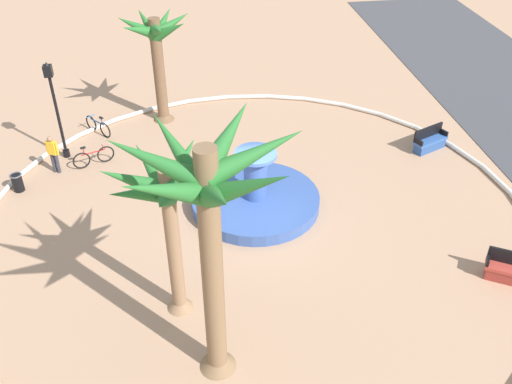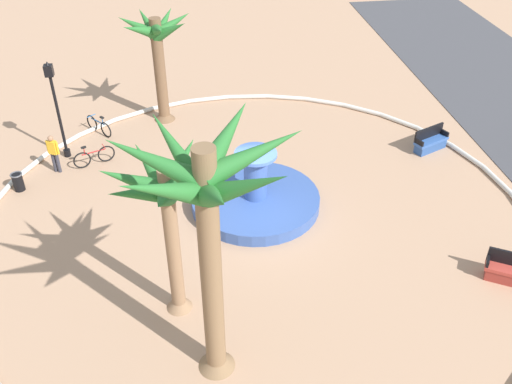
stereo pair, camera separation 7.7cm
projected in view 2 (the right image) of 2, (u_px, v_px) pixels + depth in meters
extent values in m
plane|color=tan|center=(256.00, 218.00, 20.40)|extent=(80.00, 80.00, 0.00)
torus|color=silver|center=(256.00, 216.00, 20.35)|extent=(19.69, 19.69, 0.20)
cylinder|color=#38569E|center=(256.00, 201.00, 20.90)|extent=(4.70, 4.70, 0.45)
cylinder|color=#236093|center=(256.00, 201.00, 20.92)|extent=(4.13, 4.13, 0.34)
cylinder|color=#38569E|center=(256.00, 176.00, 20.28)|extent=(0.85, 0.85, 1.72)
cylinder|color=#3D5FAD|center=(256.00, 154.00, 19.74)|extent=(1.50, 1.50, 0.12)
cylinder|color=brown|center=(211.00, 273.00, 13.26)|extent=(0.52, 0.52, 6.76)
cone|color=brown|center=(217.00, 359.00, 15.07)|extent=(0.99, 0.99, 0.50)
cone|color=#28702D|center=(214.00, 199.00, 10.86)|extent=(2.29, 0.82, 1.61)
cone|color=#28702D|center=(245.00, 187.00, 11.23)|extent=(1.84, 2.07, 1.66)
cone|color=#28702D|center=(254.00, 154.00, 11.80)|extent=(1.01, 2.38, 1.24)
cone|color=#28702D|center=(227.00, 136.00, 12.29)|extent=(2.29, 1.66, 1.13)
cone|color=#28702D|center=(179.00, 153.00, 12.24)|extent=(2.19, 1.64, 1.64)
cone|color=#28702D|center=(155.00, 162.00, 11.70)|extent=(1.24, 2.36, 1.38)
cone|color=#28702D|center=(166.00, 190.00, 11.09)|extent=(1.73, 2.16, 1.62)
cylinder|color=#8E6B4C|center=(173.00, 244.00, 15.52)|extent=(0.40, 0.40, 4.88)
cone|color=#8E6B4C|center=(179.00, 301.00, 16.79)|extent=(0.77, 0.77, 0.50)
cone|color=#28702D|center=(163.00, 201.00, 13.70)|extent=(1.86, 0.75, 1.30)
cone|color=#28702D|center=(190.00, 190.00, 13.84)|extent=(1.70, 1.69, 1.05)
cone|color=#28702D|center=(197.00, 174.00, 14.50)|extent=(0.89, 1.91, 1.14)
cone|color=#28702D|center=(181.00, 164.00, 14.91)|extent=(1.87, 1.39, 1.18)
cone|color=#28702D|center=(151.00, 169.00, 14.84)|extent=(1.86, 1.37, 1.29)
cone|color=#28702D|center=(133.00, 180.00, 14.26)|extent=(0.76, 1.88, 1.15)
cone|color=#28702D|center=(139.00, 194.00, 13.89)|extent=(1.47, 1.83, 1.23)
cylinder|color=brown|center=(160.00, 71.00, 25.16)|extent=(0.51, 0.51, 4.75)
cone|color=brown|center=(164.00, 114.00, 26.39)|extent=(0.97, 0.97, 0.50)
cone|color=#28702D|center=(158.00, 30.00, 23.30)|extent=(1.85, 0.82, 1.04)
cone|color=#28702D|center=(170.00, 30.00, 23.74)|extent=(1.46, 1.77, 1.28)
cone|color=#28702D|center=(173.00, 24.00, 24.26)|extent=(1.06, 1.86, 1.21)
cone|color=#28702D|center=(164.00, 22.00, 24.59)|extent=(1.80, 1.35, 1.33)
cone|color=#28702D|center=(148.00, 23.00, 24.52)|extent=(1.81, 1.29, 1.32)
cone|color=#28702D|center=(137.00, 26.00, 24.03)|extent=(0.91, 1.85, 1.21)
cone|color=#28702D|center=(140.00, 30.00, 23.51)|extent=(1.53, 1.75, 1.15)
cube|color=#B73D33|center=(512.00, 271.00, 17.53)|extent=(1.24, 1.63, 0.12)
cube|color=#9C342B|center=(510.00, 277.00, 17.68)|extent=(1.14, 1.50, 0.39)
cube|color=black|center=(488.00, 261.00, 17.68)|extent=(0.43, 0.30, 0.24)
cube|color=#335BA8|center=(431.00, 141.00, 24.01)|extent=(1.12, 1.66, 0.12)
cube|color=black|center=(429.00, 132.00, 23.98)|extent=(0.74, 1.49, 0.50)
cube|color=#2B4E8F|center=(430.00, 146.00, 24.16)|extent=(1.03, 1.53, 0.39)
cube|color=black|center=(444.00, 133.00, 24.26)|extent=(0.44, 0.26, 0.24)
cube|color=black|center=(419.00, 143.00, 23.60)|extent=(0.44, 0.26, 0.24)
cylinder|color=black|center=(59.00, 118.00, 22.84)|extent=(0.12, 0.12, 3.60)
cylinder|color=black|center=(67.00, 153.00, 23.80)|extent=(0.28, 0.28, 0.30)
cube|color=black|center=(49.00, 70.00, 21.67)|extent=(0.32, 0.32, 0.44)
sphere|color=#F2EDCC|center=(49.00, 70.00, 21.67)|extent=(0.22, 0.22, 0.22)
cone|color=black|center=(47.00, 64.00, 21.51)|extent=(0.20, 0.20, 0.18)
cylinder|color=black|center=(18.00, 182.00, 21.66)|extent=(0.40, 0.40, 0.70)
torus|color=#4C4C51|center=(16.00, 175.00, 21.46)|extent=(0.46, 0.46, 0.06)
torus|color=black|center=(92.00, 123.00, 25.50)|extent=(0.58, 0.52, 0.72)
torus|color=black|center=(106.00, 130.00, 24.97)|extent=(0.58, 0.52, 0.72)
cylinder|color=#1E66B2|center=(98.00, 122.00, 25.10)|extent=(0.75, 0.67, 0.05)
cylinder|color=#1E66B2|center=(102.00, 121.00, 24.83)|extent=(0.04, 0.04, 0.30)
cube|color=black|center=(102.00, 117.00, 24.73)|extent=(0.22, 0.21, 0.06)
cylinder|color=#1E66B2|center=(91.00, 116.00, 25.26)|extent=(0.31, 0.35, 0.03)
torus|color=black|center=(106.00, 154.00, 23.33)|extent=(0.32, 0.69, 0.72)
torus|color=black|center=(82.00, 160.00, 22.92)|extent=(0.32, 0.69, 0.72)
cylinder|color=#B21919|center=(93.00, 152.00, 22.99)|extent=(0.40, 0.90, 0.05)
cylinder|color=#B21919|center=(84.00, 151.00, 22.76)|extent=(0.04, 0.04, 0.30)
cube|color=black|center=(83.00, 147.00, 22.66)|extent=(0.17, 0.22, 0.06)
cylinder|color=#B21919|center=(104.00, 146.00, 23.10)|extent=(0.42, 0.19, 0.03)
cylinder|color=#33333D|center=(54.00, 162.00, 22.69)|extent=(0.14, 0.14, 0.85)
cylinder|color=#33333D|center=(58.00, 163.00, 22.65)|extent=(0.14, 0.14, 0.85)
cube|color=yellow|center=(53.00, 147.00, 22.26)|extent=(0.32, 0.39, 0.56)
sphere|color=#9E7051|center=(50.00, 138.00, 22.03)|extent=(0.22, 0.22, 0.22)
cylinder|color=yellow|center=(48.00, 147.00, 22.31)|extent=(0.09, 0.09, 0.53)
cylinder|color=yellow|center=(57.00, 148.00, 22.21)|extent=(0.09, 0.09, 0.53)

